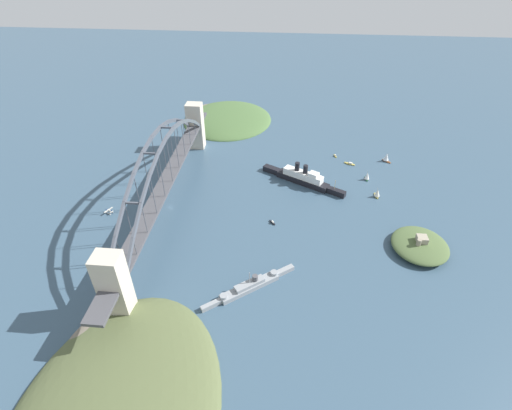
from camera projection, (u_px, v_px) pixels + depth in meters
The scene contains 13 objects.
ground_plane at pixel (170, 207), 353.41m from camera, with size 1400.00×1400.00×0.00m, color #385166.
harbor_arch_bridge at pixel (166, 181), 336.03m from camera, with size 300.55×17.19×72.48m.
headland_west_shore at pixel (227, 119), 510.34m from camera, with size 127.05×115.69×16.62m.
ocean_liner at pixel (303, 178), 382.97m from camera, with size 50.26×83.40×21.12m.
naval_cruiser at pixel (250, 286), 273.54m from camera, with size 48.71×63.33×16.63m.
fort_island_mid_harbor at pixel (420, 245), 305.50m from camera, with size 47.40×44.78×13.98m.
seaplane_taxiing_near_bridge at pixel (109, 211), 345.25m from camera, with size 9.24×7.78×4.78m.
small_boat_0 at pixel (350, 164), 415.35m from camera, with size 6.31×11.38×2.46m.
small_boat_1 at pixel (335, 156), 429.32m from camera, with size 7.24×2.73×2.34m.
small_boat_2 at pixel (377, 193), 363.96m from camera, with size 9.62×5.92×9.75m.
small_boat_3 at pixel (386, 157), 418.24m from camera, with size 9.49×9.15×11.05m.
small_boat_4 at pixel (272, 222), 334.20m from camera, with size 6.36×5.44×2.59m.
small_boat_5 at pixel (367, 176), 388.34m from camera, with size 9.14×5.35×9.73m.
Camera 1 is at (273.86, 104.85, 212.65)m, focal length 26.80 mm.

